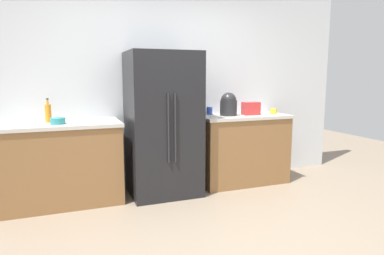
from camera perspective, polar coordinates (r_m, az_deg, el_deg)
name	(u,v)px	position (r m, az deg, el deg)	size (l,w,h in m)	color
ground_plane	(211,237)	(3.25, 3.15, -17.88)	(11.07, 11.07, 0.00)	gray
kitchen_back_panel	(158,72)	(4.56, -5.76, 9.20)	(5.54, 0.10, 3.00)	silver
counter_left	(61,164)	(4.15, -21.05, -5.67)	(1.34, 0.65, 0.93)	olive
counter_right	(241,148)	(4.72, 8.24, -3.49)	(1.23, 0.65, 0.93)	olive
refrigerator	(163,124)	(4.17, -4.91, 0.58)	(0.83, 0.74, 1.74)	black
toaster	(251,108)	(4.66, 9.85, 3.17)	(0.22, 0.14, 0.17)	red
rice_cooker	(229,104)	(4.53, 6.14, 3.88)	(0.23, 0.23, 0.31)	#262628
bottle_a	(48,113)	(4.16, -22.98, 2.27)	(0.07, 0.07, 0.27)	orange
cup_a	(210,111)	(4.63, 2.96, 2.82)	(0.08, 0.08, 0.10)	blue
cup_b	(273,111)	(4.84, 13.51, 2.67)	(0.09, 0.09, 0.08)	yellow
bowl_a	(58,121)	(3.97, -21.59, 1.03)	(0.16, 0.16, 0.07)	teal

